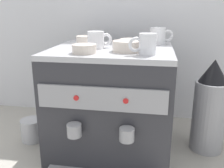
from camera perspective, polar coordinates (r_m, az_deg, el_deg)
ground_plane at (r=1.29m, az=0.00°, el=-13.54°), size 4.00×4.00×0.00m
tiled_backsplash_wall at (r=1.52m, az=2.64°, el=11.55°), size 2.80×0.03×1.03m
espresso_machine at (r=1.19m, az=-0.03°, el=-3.62°), size 0.53×0.58×0.48m
ceramic_cup_0 at (r=0.97m, az=7.71°, el=8.85°), size 0.10×0.07×0.08m
ceramic_cup_1 at (r=1.25m, az=10.41°, el=10.57°), size 0.11×0.07×0.08m
ceramic_cup_2 at (r=1.11m, az=-3.44°, el=9.86°), size 0.10×0.08×0.07m
ceramic_bowl_0 at (r=1.04m, az=3.52°, el=8.43°), size 0.12×0.12×0.04m
ceramic_bowl_1 at (r=1.23m, az=-5.65°, el=9.69°), size 0.10×0.10×0.04m
ceramic_bowl_2 at (r=1.00m, az=-6.26°, el=7.82°), size 0.10×0.10×0.03m
ceramic_bowl_3 at (r=1.17m, az=4.72°, el=9.19°), size 0.12×0.12×0.03m
coffee_grinder at (r=1.26m, az=21.07°, el=-5.12°), size 0.15×0.15×0.44m
milk_pitcher at (r=1.38m, az=-17.51°, el=-9.78°), size 0.11×0.11×0.11m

